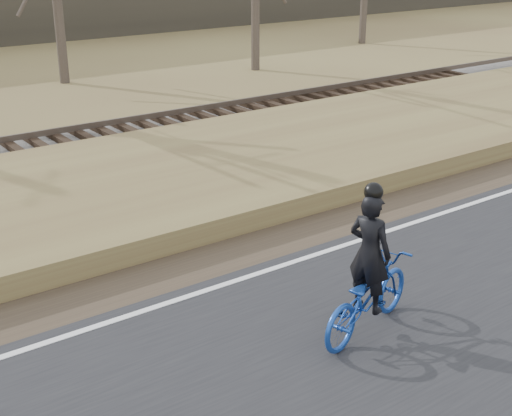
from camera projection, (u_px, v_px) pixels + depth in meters
ground at (162, 316)px, 10.66m from camera, size 120.00×120.00×0.00m
road at (261, 397)px, 8.77m from camera, size 120.00×6.00×0.06m
edge_line at (155, 307)px, 10.79m from camera, size 120.00×0.12×0.01m
shoulder at (126, 285)px, 11.56m from camera, size 120.00×1.60×0.04m
embankment at (56, 217)px, 13.75m from camera, size 120.00×5.00×0.44m
cyclist at (368, 286)px, 9.92m from camera, size 2.21×1.26×2.23m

